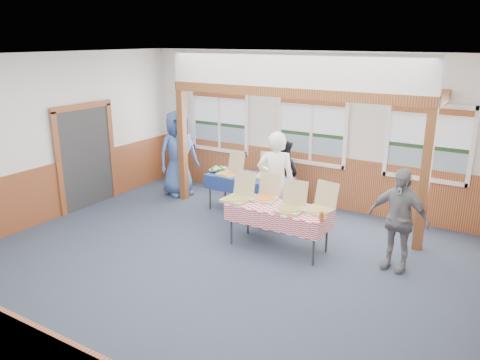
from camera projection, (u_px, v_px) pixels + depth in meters
name	position (u px, v px, depth m)	size (l,w,h in m)	color
floor	(221.00, 266.00, 7.36)	(8.00, 8.00, 0.00)	#272D3F
ceiling	(218.00, 57.00, 6.42)	(8.00, 8.00, 0.00)	white
wall_back	(312.00, 130.00, 9.75)	(8.00, 8.00, 0.00)	silver
wall_left	(44.00, 139.00, 8.88)	(8.00, 8.00, 0.00)	silver
wainscot_back	(310.00, 178.00, 10.04)	(7.98, 0.05, 1.10)	brown
wainscot_left	(52.00, 192.00, 9.17)	(0.05, 6.98, 1.10)	brown
cased_opening	(86.00, 158.00, 9.75)	(0.06, 1.30, 2.10)	#2D2D2D
window_left	(220.00, 117.00, 10.83)	(1.56, 0.10, 1.46)	white
window_mid	(312.00, 127.00, 9.69)	(1.56, 0.10, 1.46)	white
window_right	(429.00, 139.00, 8.55)	(1.56, 0.10, 1.46)	white
post_left	(183.00, 146.00, 10.13)	(0.15, 0.15, 2.40)	#523312
post_right	(425.00, 181.00, 7.64)	(0.15, 0.15, 2.40)	#523312
cross_beam	(289.00, 93.00, 8.51)	(5.15, 0.18, 0.18)	#523312
table_left	(249.00, 179.00, 9.48)	(1.79, 0.88, 0.76)	#2D2D2D
table_right	(279.00, 210.00, 7.79)	(1.82, 1.12, 0.76)	#2D2D2D
pizza_box_a	(230.00, 172.00, 9.55)	(0.47, 0.54, 0.43)	tan
pizza_box_b	(268.00, 174.00, 9.41)	(0.55, 0.62, 0.47)	tan
pizza_box_c	(238.00, 197.00, 8.05)	(0.46, 0.55, 0.46)	tan
pizza_box_d	(266.00, 196.00, 8.09)	(0.44, 0.51, 0.43)	tan
pizza_box_e	(290.00, 207.00, 7.57)	(0.45, 0.54, 0.45)	tan
pizza_box_f	(319.00, 207.00, 7.54)	(0.50, 0.57, 0.45)	tan
veggie_tray	(219.00, 170.00, 9.83)	(0.42, 0.42, 0.09)	black
drink_glass	(321.00, 217.00, 7.12)	(0.07, 0.07, 0.15)	#9A5019
woman_white	(276.00, 182.00, 8.49)	(0.68, 0.45, 1.87)	white
woman_black	(283.00, 174.00, 9.76)	(0.70, 0.55, 1.45)	black
man_blue	(178.00, 153.00, 10.48)	(0.94, 0.61, 1.92)	#3B5895
person_grey	(398.00, 219.00, 7.09)	(0.95, 0.39, 1.62)	slate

